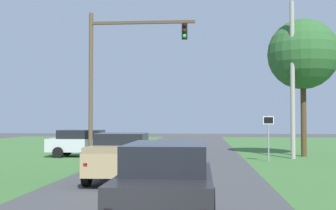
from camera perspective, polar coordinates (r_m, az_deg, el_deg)
ground_plane at (r=17.07m, az=-0.98°, el=-9.92°), size 120.00×120.00×0.00m
red_suv_near at (r=9.80m, az=-0.16°, el=-10.09°), size 2.18×4.59×1.86m
pickup_truck_lead at (r=17.46m, az=-5.85°, el=-6.57°), size 2.36×5.02×1.86m
traffic_light at (r=25.82m, az=-6.80°, el=5.03°), size 6.13×0.40×8.56m
keep_moving_sign at (r=25.85m, az=12.74°, el=-3.32°), size 0.60×0.09×2.70m
oak_tree_right at (r=30.49m, az=16.89°, el=6.21°), size 4.59×4.59×8.96m
crossing_suv_far at (r=29.29m, az=-10.73°, el=-4.75°), size 4.69×2.21×1.72m
utility_pole_right at (r=28.41m, az=15.66°, el=3.16°), size 0.28×0.28×9.71m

